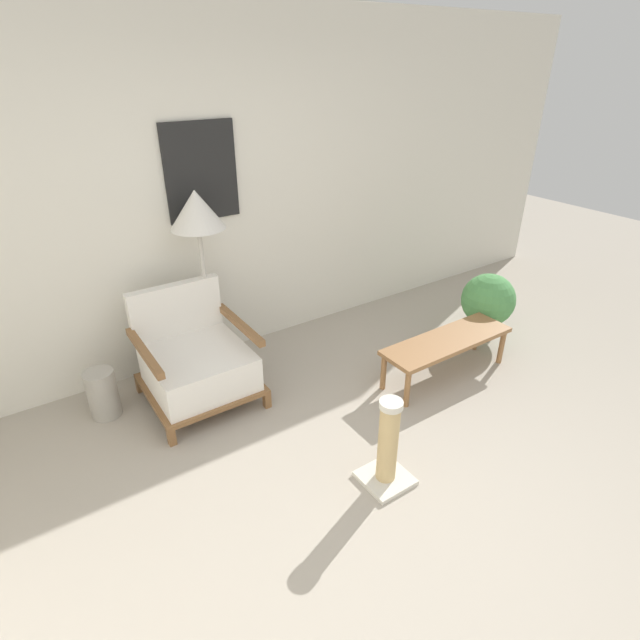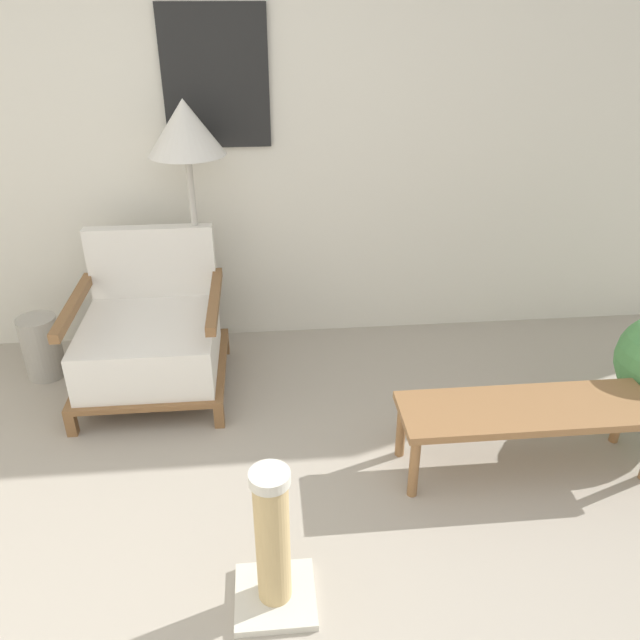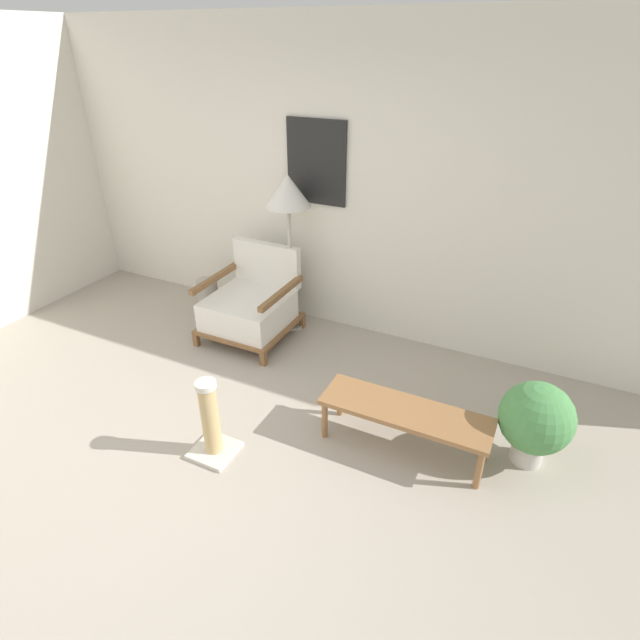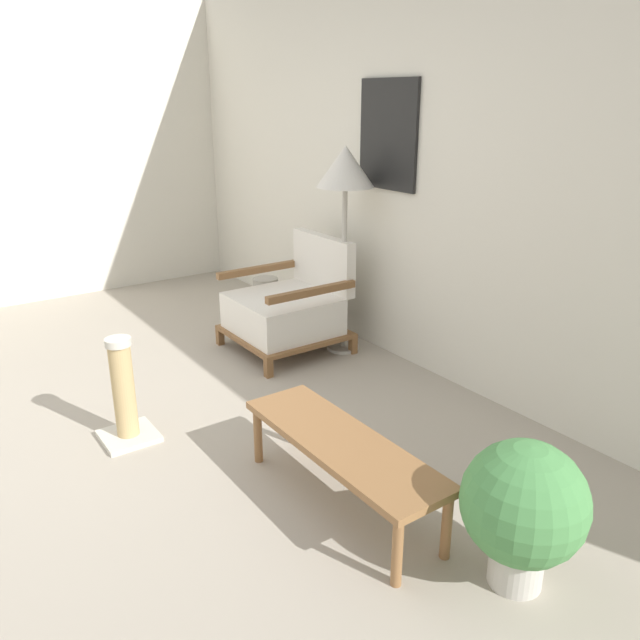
# 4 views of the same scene
# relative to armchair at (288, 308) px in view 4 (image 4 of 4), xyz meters

# --- Properties ---
(ground_plane) EXTENTS (14.00, 14.00, 0.00)m
(ground_plane) POSITION_rel_armchair_xyz_m (0.57, -1.86, -0.32)
(ground_plane) COLOR #A89E8E
(wall_back) EXTENTS (8.00, 0.09, 2.70)m
(wall_back) POSITION_rel_armchair_xyz_m (0.57, 0.60, 1.03)
(wall_back) COLOR silver
(wall_back) RESTS_ON ground_plane
(wall_left) EXTENTS (0.06, 8.00, 2.70)m
(wall_left) POSITION_rel_armchair_xyz_m (-2.33, -1.36, 1.03)
(wall_left) COLOR silver
(wall_left) RESTS_ON ground_plane
(armchair) EXTENTS (0.77, 0.77, 0.82)m
(armchair) POSITION_rel_armchair_xyz_m (0.00, 0.00, 0.00)
(armchair) COLOR brown
(armchair) RESTS_ON ground_plane
(floor_lamp) EXTENTS (0.40, 0.40, 1.48)m
(floor_lamp) POSITION_rel_armchair_xyz_m (0.25, 0.32, 0.96)
(floor_lamp) COLOR #B7B2A8
(floor_lamp) RESTS_ON ground_plane
(coffee_table) EXTENTS (1.15, 0.35, 0.34)m
(coffee_table) POSITION_rel_armchair_xyz_m (1.76, -0.83, -0.02)
(coffee_table) COLOR olive
(coffee_table) RESTS_ON ground_plane
(vase) EXTENTS (0.21, 0.21, 0.37)m
(vase) POSITION_rel_armchair_xyz_m (-0.65, 0.18, -0.14)
(vase) COLOR #9E998E
(vase) RESTS_ON ground_plane
(potted_plant) EXTENTS (0.48, 0.48, 0.61)m
(potted_plant) POSITION_rel_armchair_xyz_m (2.55, -0.58, 0.03)
(potted_plant) COLOR beige
(potted_plant) RESTS_ON ground_plane
(scratching_post) EXTENTS (0.29, 0.29, 0.60)m
(scratching_post) POSITION_rel_armchair_xyz_m (0.61, -1.44, -0.07)
(scratching_post) COLOR beige
(scratching_post) RESTS_ON ground_plane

